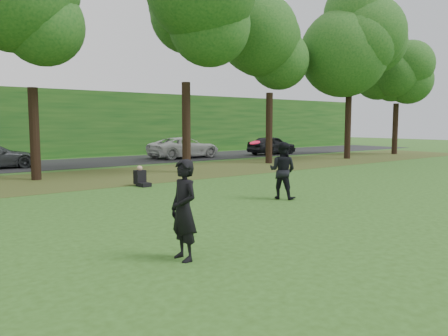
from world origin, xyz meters
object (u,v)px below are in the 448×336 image
frisbee (255,143)px  player_right (282,170)px  seated_person (141,178)px  player_left (184,210)px

frisbee → player_right: bearing=32.5°
seated_person → frisbee: bearing=-98.6°
seated_person → player_left: bearing=-117.1°
player_left → player_right: player_right is taller
player_left → seated_person: bearing=158.8°
player_left → player_right: size_ratio=0.98×
player_right → seated_person: size_ratio=2.31×
player_left → seated_person: 9.99m
frisbee → seated_person: frisbee is taller
player_left → seated_person: (3.81, 9.22, -0.63)m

